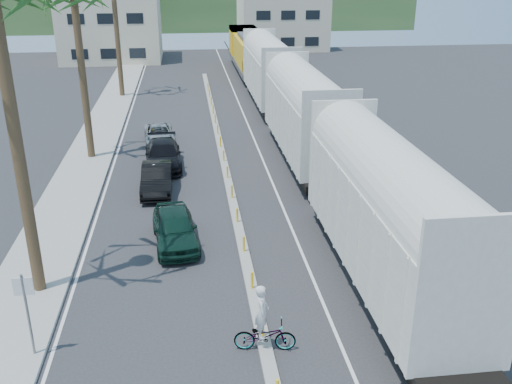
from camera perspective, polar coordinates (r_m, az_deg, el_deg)
The scene contains 13 objects.
ground at distance 18.03m, azimuth 1.58°, elevation -18.29°, with size 140.00×140.00×0.00m, color #28282B.
sidewalk at distance 40.77m, azimuth -15.80°, elevation 4.69°, with size 3.00×90.00×0.15m, color gray.
rails at distance 43.76m, azimuth 2.59°, elevation 6.61°, with size 1.56×100.00×0.06m.
median at distance 35.54m, azimuth -3.23°, elevation 3.00°, with size 0.45×60.00×0.85m.
lane_markings at distance 40.30m, azimuth -6.81°, elevation 5.07°, with size 9.42×90.00×0.01m.
freight_train at distance 40.75m, azimuth 3.23°, elevation 9.60°, with size 3.00×60.94×5.85m.
street_sign at distance 19.05m, azimuth -22.00°, elevation -10.36°, with size 0.60×0.08×3.00m.
buildings at distance 85.64m, azimuth -10.38°, elevation 16.82°, with size 38.00×27.00×10.00m.
car_lead at distance 25.40m, azimuth -8.11°, elevation -3.58°, with size 2.30×4.74×1.56m, color black.
car_second at distance 31.41m, azimuth -9.87°, elevation 1.37°, with size 1.63×4.56×1.50m, color black.
car_third at distance 35.19m, azimuth -9.27°, elevation 3.69°, with size 2.40×5.32×1.51m, color black.
car_rear at distance 40.31m, azimuth -9.66°, elevation 5.78°, with size 2.32×4.40×1.18m, color #ABAEB1.
cyclist at distance 18.72m, azimuth 0.82°, elevation -13.60°, with size 1.25×2.19×2.37m.
Camera 1 is at (-2.17, -13.57, 11.67)m, focal length 40.00 mm.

